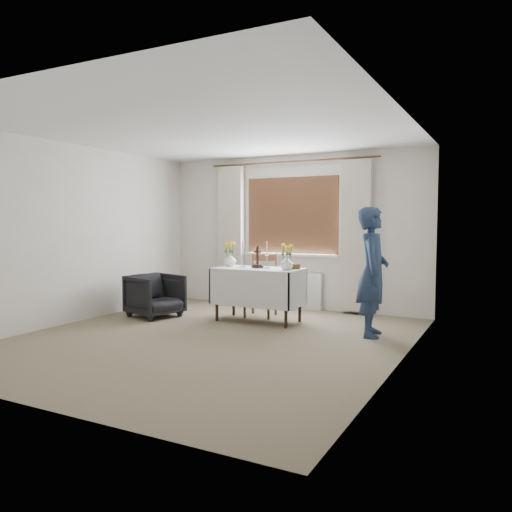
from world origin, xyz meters
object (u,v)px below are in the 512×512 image
(flower_vase_left, at_px, (230,260))
(flower_vase_right, at_px, (287,263))
(altar_table, at_px, (258,295))
(person, at_px, (373,272))
(wooden_chair, at_px, (260,285))
(armchair, at_px, (155,295))
(wooden_cross, at_px, (257,257))

(flower_vase_left, height_order, flower_vase_right, flower_vase_left)
(altar_table, bearing_deg, person, -5.19)
(person, height_order, flower_vase_left, person)
(altar_table, bearing_deg, wooden_chair, 111.78)
(armchair, bearing_deg, altar_table, -60.35)
(wooden_chair, bearing_deg, flower_vase_left, -153.90)
(person, distance_m, flower_vase_left, 2.20)
(wooden_chair, height_order, person, person)
(altar_table, bearing_deg, armchair, -165.31)
(armchair, xyz_separation_m, flower_vase_right, (1.99, 0.35, 0.54))
(armchair, xyz_separation_m, person, (3.19, 0.25, 0.48))
(flower_vase_left, xyz_separation_m, flower_vase_right, (0.98, -0.13, -0.00))
(flower_vase_right, bearing_deg, wooden_cross, 171.40)
(armchair, distance_m, person, 3.24)
(wooden_chair, relative_size, armchair, 1.33)
(flower_vase_left, bearing_deg, altar_table, -9.23)
(person, relative_size, flower_vase_right, 8.51)
(wooden_chair, xyz_separation_m, person, (1.81, -0.50, 0.33))
(altar_table, relative_size, person, 0.77)
(altar_table, distance_m, wooden_cross, 0.54)
(wooden_chair, height_order, flower_vase_left, flower_vase_left)
(armchair, height_order, wooden_cross, wooden_cross)
(altar_table, distance_m, flower_vase_right, 0.66)
(armchair, relative_size, flower_vase_right, 3.72)
(altar_table, relative_size, wooden_chair, 1.33)
(altar_table, bearing_deg, wooden_cross, 131.86)
(armchair, relative_size, wooden_cross, 2.26)
(wooden_chair, distance_m, person, 1.90)
(flower_vase_left, bearing_deg, armchair, -154.41)
(wooden_cross, bearing_deg, flower_vase_right, 14.53)
(flower_vase_left, bearing_deg, person, -6.15)
(altar_table, relative_size, armchair, 1.77)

